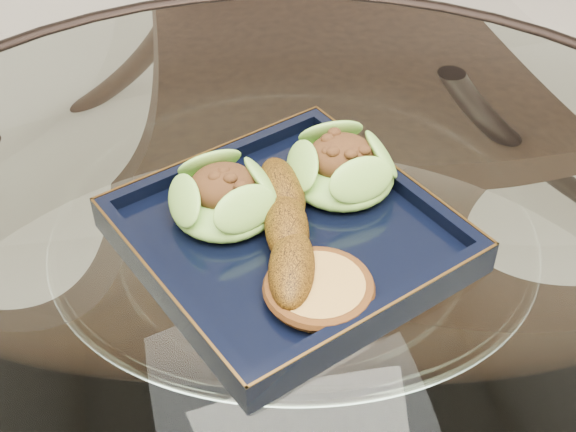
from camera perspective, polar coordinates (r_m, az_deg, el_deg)
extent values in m
cylinder|color=white|center=(0.75, 0.37, -3.78)|extent=(1.10, 1.10, 0.01)
torus|color=black|center=(0.75, 0.37, -3.78)|extent=(1.13, 1.13, 0.02)
cylinder|color=black|center=(1.28, 9.24, -4.87)|extent=(0.04, 0.04, 0.75)
cylinder|color=black|center=(1.21, -16.39, -9.63)|extent=(0.04, 0.04, 0.75)
cube|color=black|center=(1.31, 2.74, 2.76)|extent=(0.44, 0.44, 0.04)
cylinder|color=black|center=(1.34, -3.40, -11.30)|extent=(0.03, 0.03, 0.45)
cylinder|color=black|center=(1.41, 11.42, -8.74)|extent=(0.03, 0.03, 0.45)
cylinder|color=black|center=(1.58, -5.46, -1.02)|extent=(0.03, 0.03, 0.45)
cylinder|color=black|center=(1.64, 7.10, 0.70)|extent=(0.03, 0.03, 0.45)
cube|color=black|center=(0.75, 0.00, -1.71)|extent=(0.35, 0.35, 0.02)
ellipsoid|color=#649C2D|center=(0.75, -4.55, 1.17)|extent=(0.12, 0.12, 0.04)
ellipsoid|color=#66AD32|center=(0.79, 3.82, 3.29)|extent=(0.14, 0.14, 0.04)
ellipsoid|color=#663E0A|center=(0.72, -0.10, -0.80)|extent=(0.07, 0.19, 0.04)
cylinder|color=#BE8B3F|center=(0.68, 2.20, -5.26)|extent=(0.10, 0.10, 0.02)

